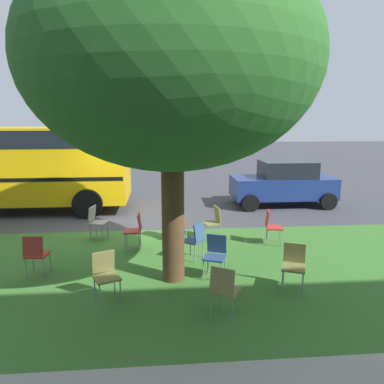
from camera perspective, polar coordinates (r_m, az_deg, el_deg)
name	(u,v)px	position (r m, az deg, el deg)	size (l,w,h in m)	color
ground	(118,229)	(11.04, -11.36, -5.65)	(80.00, 80.00, 0.00)	#424247
grass_verge	(101,274)	(8.06, -13.89, -12.24)	(48.00, 6.00, 0.01)	#3D752D
street_tree	(171,62)	(7.03, -3.21, 19.45)	(5.35, 5.35, 6.17)	brown
chair_0	(294,263)	(7.31, 15.46, -10.47)	(0.54, 0.55, 0.88)	olive
chair_1	(96,220)	(10.22, -14.63, -4.16)	(0.51, 0.51, 0.88)	#ADA393
chair_2	(106,272)	(6.81, -13.22, -11.99)	(0.55, 0.55, 0.88)	olive
chair_3	(215,253)	(7.55, 3.64, -9.35)	(0.54, 0.55, 0.88)	#335184
chair_4	(195,238)	(8.42, 0.50, -7.10)	(0.58, 0.58, 0.88)	#335184
chair_5	(214,220)	(9.88, 3.37, -4.33)	(0.50, 0.49, 0.88)	olive
chair_6	(135,228)	(9.26, -8.74, -5.52)	(0.43, 0.43, 0.88)	#B7332D
chair_7	(36,252)	(8.19, -23.02, -8.58)	(0.45, 0.46, 0.88)	#B7332D
chair_8	(175,220)	(9.84, -2.66, -4.40)	(0.58, 0.58, 0.88)	#B7332D
chair_9	(271,225)	(9.66, 12.18, -4.94)	(0.50, 0.49, 0.88)	#B7332D
chair_10	(224,288)	(6.12, 5.04, -14.49)	(0.57, 0.57, 0.88)	olive
parked_car	(283,183)	(14.05, 13.96, 1.38)	(3.70, 1.92, 1.65)	navy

